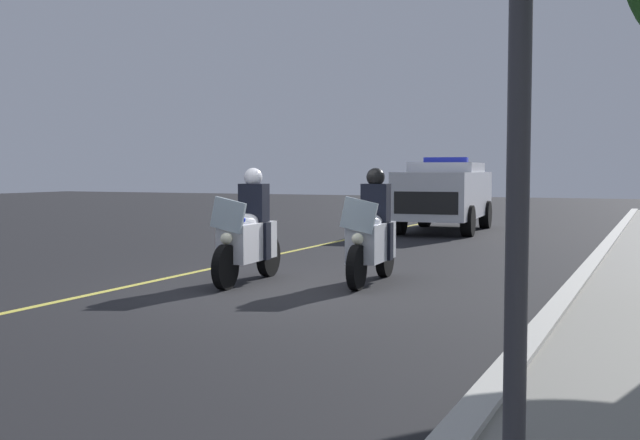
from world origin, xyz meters
The scene contains 6 objects.
ground_plane centered at (0.00, 0.00, 0.00)m, with size 80.00×80.00×0.00m, color black.
curb_strip centered at (0.00, 3.87, 0.07)m, with size 48.00×0.24×0.15m, color #B7B5AD.
lane_stripe_center centered at (0.00, -2.11, 0.00)m, with size 48.00×0.12×0.01m, color #E0D14C.
police_motorcycle_lead_left centered at (-0.34, -0.72, 0.70)m, with size 2.14×0.61×1.72m.
police_motorcycle_lead_right centered at (-1.05, 0.99, 0.70)m, with size 2.14×0.61×1.72m.
police_suv centered at (-11.25, -0.61, 1.07)m, with size 5.02×2.34×2.05m.
Camera 1 is at (9.78, 4.96, 1.67)m, focal length 43.57 mm.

